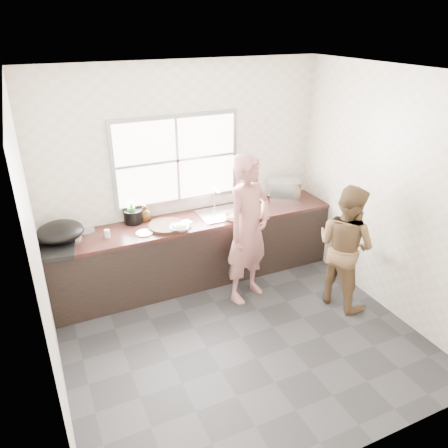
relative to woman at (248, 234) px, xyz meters
name	(u,v)px	position (x,y,z in m)	size (l,w,h in m)	color
floor	(241,337)	(-0.42, -0.68, -0.84)	(3.60, 3.20, 0.01)	#2C2C2F
ceiling	(246,73)	(-0.42, -0.68, 1.87)	(3.60, 3.20, 0.01)	silver
wall_back	(185,174)	(-0.42, 0.92, 0.51)	(3.60, 0.01, 2.70)	silver
wall_left	(39,265)	(-2.23, -0.68, 0.51)	(0.01, 3.20, 2.70)	beige
wall_right	(389,195)	(1.38, -0.68, 0.51)	(0.01, 3.20, 2.70)	beige
wall_front	(357,321)	(-0.42, -2.29, 0.51)	(3.60, 0.01, 2.70)	silver
cabinet	(196,251)	(-0.42, 0.61, -0.43)	(3.60, 0.62, 0.82)	black
countertop	(195,221)	(-0.42, 0.61, 0.00)	(3.60, 0.64, 0.04)	#341A15
sink	(221,214)	(-0.07, 0.61, 0.03)	(0.55, 0.45, 0.02)	silver
faucet	(214,198)	(-0.07, 0.81, 0.17)	(0.02, 0.02, 0.30)	silver
window_frame	(177,160)	(-0.52, 0.91, 0.71)	(1.60, 0.05, 1.10)	#9EA0A5
window_glazing	(177,160)	(-0.52, 0.88, 0.71)	(1.50, 0.01, 1.00)	white
woman	(248,234)	(0.00, 0.00, 0.00)	(0.61, 0.40, 1.68)	#B5716D
person_side	(345,246)	(0.96, -0.56, -0.10)	(0.72, 0.56, 1.48)	brown
cutting_board	(167,226)	(-0.82, 0.53, 0.04)	(0.43, 0.43, 0.04)	black
cleaver	(183,223)	(-0.63, 0.47, 0.06)	(0.22, 0.11, 0.01)	#A6A8AC
bowl_mince	(180,228)	(-0.70, 0.40, 0.05)	(0.23, 0.23, 0.06)	white
bowl_crabs	(234,217)	(0.01, 0.40, 0.05)	(0.19, 0.19, 0.06)	white
bowl_held	(232,218)	(-0.02, 0.40, 0.05)	(0.20, 0.20, 0.06)	silver
black_pot	(133,216)	(-1.13, 0.84, 0.10)	(0.23, 0.23, 0.16)	black
plate_food	(144,233)	(-1.10, 0.48, 0.03)	(0.20, 0.20, 0.02)	white
bottle_green	(132,212)	(-1.15, 0.84, 0.16)	(0.11, 0.11, 0.28)	green
bottle_brown_tall	(143,213)	(-1.00, 0.84, 0.12)	(0.09, 0.09, 0.19)	#4E3313
bottle_brown_short	(145,213)	(-0.98, 0.84, 0.11)	(0.14, 0.14, 0.18)	#4C3113
glass_jar	(107,234)	(-1.50, 0.57, 0.07)	(0.06, 0.06, 0.09)	silver
burner	(56,252)	(-2.07, 0.40, 0.05)	(0.39, 0.39, 0.06)	black
wok	(60,231)	(-1.99, 0.61, 0.18)	(0.50, 0.50, 0.19)	black
dish_rack	(284,191)	(0.86, 0.64, 0.17)	(0.40, 0.28, 0.30)	silver
pot_lid_left	(70,239)	(-1.90, 0.70, 0.03)	(0.26, 0.26, 0.01)	#A3A6A9
pot_lid_right	(85,231)	(-1.71, 0.84, 0.03)	(0.23, 0.23, 0.01)	#B7B9BE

